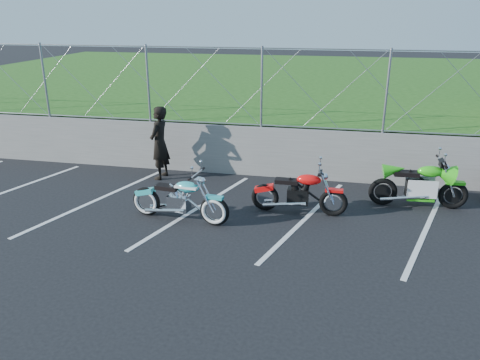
% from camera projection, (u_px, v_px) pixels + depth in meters
% --- Properties ---
extents(ground, '(90.00, 90.00, 0.00)m').
position_uv_depth(ground, '(183.00, 228.00, 9.38)').
color(ground, black).
rests_on(ground, ground).
extents(retaining_wall, '(30.00, 0.22, 1.30)m').
position_uv_depth(retaining_wall, '(223.00, 149.00, 12.37)').
color(retaining_wall, slate).
rests_on(retaining_wall, ground).
extents(grass_field, '(30.00, 20.00, 1.30)m').
position_uv_depth(grass_field, '(274.00, 90.00, 21.57)').
color(grass_field, '#225115').
rests_on(grass_field, ground).
extents(chain_link_fence, '(28.00, 0.03, 2.00)m').
position_uv_depth(chain_link_fence, '(223.00, 86.00, 11.81)').
color(chain_link_fence, gray).
rests_on(chain_link_fence, retaining_wall).
extents(parking_lines, '(18.29, 4.31, 0.01)m').
position_uv_depth(parking_lines, '(251.00, 213.00, 10.07)').
color(parking_lines, silver).
rests_on(parking_lines, ground).
extents(cruiser_turquoise, '(2.17, 0.68, 1.08)m').
position_uv_depth(cruiser_turquoise, '(181.00, 201.00, 9.58)').
color(cruiser_turquoise, black).
rests_on(cruiser_turquoise, ground).
extents(naked_orange, '(2.06, 0.70, 1.02)m').
position_uv_depth(naked_orange, '(300.00, 194.00, 9.92)').
color(naked_orange, black).
rests_on(naked_orange, ground).
extents(sportbike_green, '(2.12, 0.75, 1.10)m').
position_uv_depth(sportbike_green, '(420.00, 187.00, 10.23)').
color(sportbike_green, black).
rests_on(sportbike_green, ground).
extents(person_standing, '(0.51, 0.72, 1.87)m').
position_uv_depth(person_standing, '(160.00, 143.00, 11.86)').
color(person_standing, black).
rests_on(person_standing, ground).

